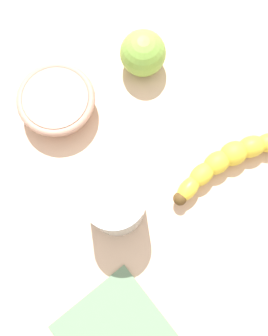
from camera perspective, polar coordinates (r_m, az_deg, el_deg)
name	(u,v)px	position (r cm, az deg, el deg)	size (l,w,h in cm)	color
wooden_tabletop	(179,170)	(64.45, 6.54, -0.31)	(120.00, 120.00, 3.00)	beige
banana	(236,158)	(63.05, 14.57, 1.42)	(7.48, 23.49, 3.78)	yellow
smoothie_glass	(115,202)	(56.54, -2.83, -4.89)	(8.76, 8.76, 10.68)	silver
ceramic_bowl	(57,102)	(64.46, -11.08, 9.39)	(12.35, 12.35, 4.30)	tan
green_apple_fruit	(143,53)	(65.82, 1.30, 16.30)	(7.45, 7.45, 7.45)	#84B747
folded_napkin	(116,336)	(61.47, -2.55, -23.11)	(14.25, 13.97, 0.60)	slate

